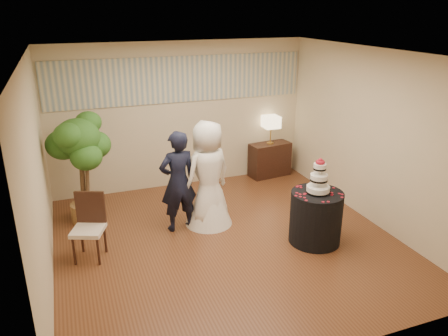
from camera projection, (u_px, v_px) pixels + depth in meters
name	position (u px, v px, depth m)	size (l,w,h in m)	color
floor	(227.00, 241.00, 6.68)	(5.00, 5.00, 0.00)	brown
ceiling	(228.00, 54.00, 5.70)	(5.00, 5.00, 0.00)	white
wall_back	(181.00, 116.00, 8.39)	(5.00, 0.06, 2.80)	beige
wall_front	(324.00, 237.00, 4.00)	(5.00, 0.06, 2.80)	beige
wall_left	(38.00, 178.00, 5.37)	(0.06, 5.00, 2.80)	beige
wall_right	(372.00, 138.00, 7.01)	(0.06, 5.00, 2.80)	beige
mural_border	(180.00, 79.00, 8.13)	(4.90, 0.02, 0.85)	#A8AE9C
groom	(178.00, 182.00, 6.79)	(0.60, 0.39, 1.64)	black
bride	(208.00, 174.00, 6.95)	(0.85, 0.77, 1.74)	white
cake_table	(316.00, 217.00, 6.56)	(0.78, 0.78, 0.81)	black
wedding_cake	(319.00, 176.00, 6.32)	(0.34, 0.34, 0.54)	white
console	(270.00, 160.00, 9.17)	(0.85, 0.38, 0.71)	black
table_lamp	(271.00, 130.00, 8.95)	(0.31, 0.31, 0.58)	beige
ficus_tree	(81.00, 169.00, 7.02)	(0.88, 0.88, 1.85)	#2C5F1E
side_chair	(88.00, 228.00, 6.08)	(0.44, 0.46, 0.96)	black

